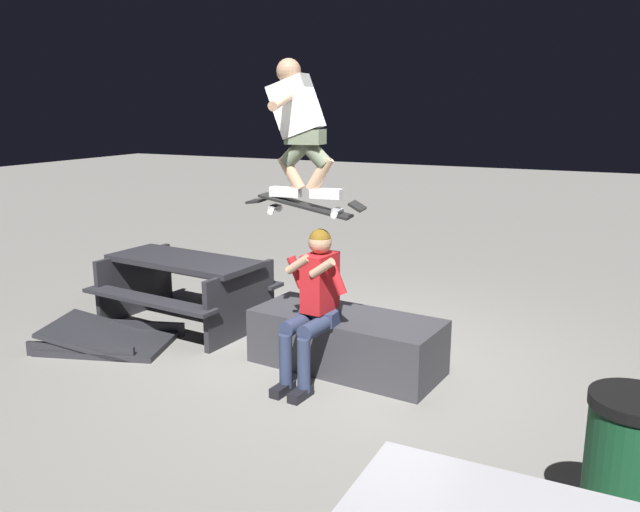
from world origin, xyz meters
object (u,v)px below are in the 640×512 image
(skater_airborne, at_px, (299,122))
(trash_bin, at_px, (628,476))
(person_sitting_on_ledge, at_px, (313,299))
(picnic_table_back, at_px, (185,280))
(skateboard, at_px, (306,206))
(ledge_box_main, at_px, (346,341))
(kicker_ramp, at_px, (109,340))

(skater_airborne, height_order, trash_bin, skater_airborne)
(person_sitting_on_ledge, distance_m, skater_airborne, 1.48)
(picnic_table_back, height_order, trash_bin, trash_bin)
(skateboard, distance_m, trash_bin, 3.09)
(picnic_table_back, bearing_deg, ledge_box_main, 170.55)
(picnic_table_back, bearing_deg, kicker_ramp, 71.00)
(picnic_table_back, bearing_deg, trash_bin, 155.45)
(skateboard, bearing_deg, picnic_table_back, -20.39)
(ledge_box_main, relative_size, skater_airborne, 1.55)
(person_sitting_on_ledge, relative_size, skateboard, 1.30)
(person_sitting_on_ledge, relative_size, kicker_ramp, 0.96)
(ledge_box_main, bearing_deg, picnic_table_back, -9.45)
(person_sitting_on_ledge, distance_m, trash_bin, 2.79)
(skateboard, distance_m, skater_airborne, 0.69)
(skateboard, bearing_deg, trash_bin, 152.65)
(person_sitting_on_ledge, bearing_deg, picnic_table_back, -21.23)
(ledge_box_main, relative_size, skateboard, 1.67)
(skateboard, bearing_deg, skater_airborne, 6.56)
(skater_airborne, xyz_separation_m, kicker_ramp, (2.08, 0.18, -2.17))
(picnic_table_back, bearing_deg, person_sitting_on_ledge, 158.77)
(ledge_box_main, bearing_deg, skater_airborne, 49.52)
(person_sitting_on_ledge, xyz_separation_m, kicker_ramp, (2.24, 0.12, -0.70))
(ledge_box_main, height_order, trash_bin, trash_bin)
(skater_airborne, bearing_deg, ledge_box_main, -130.48)
(trash_bin, bearing_deg, skater_airborne, -26.74)
(skater_airborne, bearing_deg, skateboard, -173.44)
(ledge_box_main, bearing_deg, skateboard, 54.90)
(kicker_ramp, bearing_deg, picnic_table_back, -109.00)
(ledge_box_main, distance_m, trash_bin, 2.88)
(kicker_ramp, bearing_deg, trash_bin, 166.35)
(person_sitting_on_ledge, distance_m, picnic_table_back, 2.09)
(ledge_box_main, relative_size, trash_bin, 1.90)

